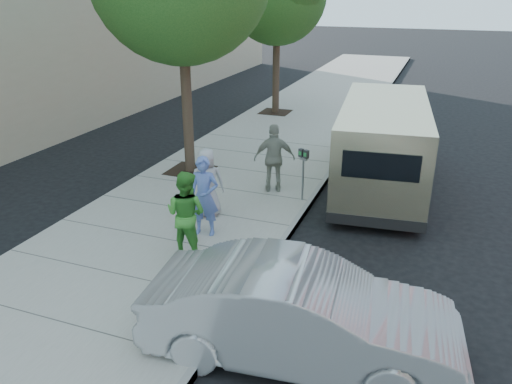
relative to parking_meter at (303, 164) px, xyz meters
The scene contains 10 objects.
ground 2.23m from the parking_meter, 130.04° to the right, with size 120.00×120.00×0.00m, color black.
sidewalk 2.88m from the parking_meter, 146.53° to the right, with size 5.00×60.00×0.15m, color gray.
curb_face 1.81m from the parking_meter, 82.72° to the right, with size 0.12×60.00×0.16m, color gray.
parking_meter is the anchor object (origin of this frame).
van 2.44m from the parking_meter, 48.89° to the left, with size 2.67×6.36×2.30m.
sedan 5.47m from the parking_meter, 74.57° to the right, with size 1.56×4.47×1.47m, color #A2A5A9.
person_officer 2.84m from the parking_meter, 120.17° to the right, with size 0.62×0.41×1.70m, color #5770BA.
person_green_shirt 3.63m from the parking_meter, 112.11° to the right, with size 0.83×0.65×1.71m, color #3A912F.
person_gray_shirt 2.40m from the parking_meter, 137.92° to the right, with size 0.77×0.50×1.58m, color #A6A6A8.
person_striped_polo 0.90m from the parking_meter, 159.19° to the left, with size 1.02×0.43×1.75m, color gray.
Camera 1 is at (4.16, -9.44, 5.01)m, focal length 35.00 mm.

